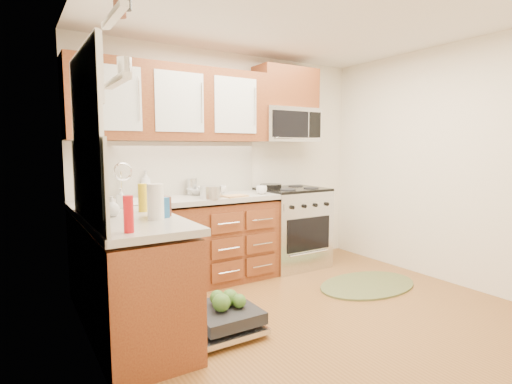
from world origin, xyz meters
TOP-DOWN VIEW (x-y plane):
  - floor at (0.00, 0.00)m, footprint 3.50×3.50m
  - ceiling at (0.00, 0.00)m, footprint 3.50×3.50m
  - wall_back at (0.00, 1.75)m, footprint 3.50×0.04m
  - wall_left at (-1.75, 0.00)m, footprint 0.04×3.50m
  - wall_right at (1.75, 0.00)m, footprint 0.04×3.50m
  - base_cabinet_back at (-0.73, 1.45)m, footprint 2.05×0.60m
  - base_cabinet_left at (-1.45, 0.52)m, footprint 0.60×1.25m
  - countertop_back at (-0.72, 1.44)m, footprint 2.07×0.64m
  - countertop_left at (-1.44, 0.53)m, footprint 0.64×1.27m
  - backsplash_back at (-0.73, 1.74)m, footprint 2.05×0.02m
  - backsplash_left at (-1.74, 0.52)m, footprint 0.02×1.25m
  - upper_cabinets at (-0.73, 1.57)m, footprint 2.05×0.35m
  - cabinet_over_mw at (0.68, 1.57)m, footprint 0.76×0.35m
  - range at (0.68, 1.43)m, footprint 0.76×0.64m
  - microwave at (0.68, 1.55)m, footprint 0.76×0.38m
  - sink at (-1.25, 1.42)m, footprint 0.62×0.50m
  - dishwasher at (-0.86, 0.30)m, footprint 0.70×0.60m
  - window at (-1.74, 0.50)m, footprint 0.03×1.05m
  - window_blind at (-1.71, 0.50)m, footprint 0.02×0.96m
  - shelf_upper at (-1.72, -0.35)m, footprint 0.04×0.40m
  - shelf_lower at (-1.72, -0.35)m, footprint 0.04×0.40m
  - rug at (0.92, 0.43)m, footprint 1.19×0.83m
  - skillet at (0.45, 1.55)m, footprint 0.33×0.33m
  - stock_pot at (-0.49, 1.22)m, footprint 0.28×0.28m
  - cutting_board at (-0.21, 1.22)m, footprint 0.27×0.19m
  - canister at (-0.51, 1.65)m, footprint 0.12×0.12m
  - paper_towel_roll at (-1.31, 0.38)m, footprint 0.14×0.14m
  - mustard_bottle at (-1.29, 0.78)m, footprint 0.09×0.09m
  - red_bottle at (-1.59, 0.04)m, footprint 0.07×0.07m
  - wooden_box at (-1.25, 0.50)m, footprint 0.16×0.12m
  - blue_carton at (-1.26, 0.41)m, footprint 0.10×0.07m
  - bowl_a at (-0.44, 1.60)m, footprint 0.34×0.34m
  - bowl_b at (-0.35, 1.48)m, footprint 0.34×0.34m
  - cup at (0.15, 1.28)m, footprint 0.15×0.15m
  - soap_bottle_a at (-1.00, 1.68)m, footprint 0.12×0.12m
  - soap_bottle_b at (-1.40, 1.05)m, footprint 0.08×0.08m
  - soap_bottle_c at (-1.56, 0.67)m, footprint 0.13×0.13m

SIDE VIEW (x-z plane):
  - floor at x=0.00m, z-range 0.00..0.00m
  - rug at x=0.92m, z-range 0.00..0.02m
  - dishwasher at x=-0.86m, z-range 0.00..0.20m
  - base_cabinet_back at x=-0.73m, z-range 0.00..0.85m
  - base_cabinet_left at x=-1.45m, z-range 0.00..0.85m
  - range at x=0.68m, z-range 0.00..0.95m
  - sink at x=-1.25m, z-range 0.67..0.93m
  - countertop_back at x=-0.72m, z-range 0.88..0.93m
  - countertop_left at x=-1.44m, z-range 0.88..0.93m
  - cutting_board at x=-0.21m, z-range 0.93..0.94m
  - bowl_a at x=-0.44m, z-range 0.93..0.99m
  - cup at x=0.15m, z-range 0.93..1.02m
  - bowl_b at x=-0.35m, z-range 0.93..1.02m
  - skillet at x=0.45m, z-range 0.95..1.00m
  - stock_pot at x=-0.49m, z-range 0.93..1.05m
  - wooden_box at x=-1.25m, z-range 0.93..1.07m
  - blue_carton at x=-1.26m, z-range 0.93..1.07m
  - soap_bottle_c at x=-1.56m, z-range 0.93..1.08m
  - soap_bottle_b at x=-1.40m, z-range 0.93..1.09m
  - canister at x=-0.51m, z-range 0.93..1.10m
  - mustard_bottle at x=-1.29m, z-range 0.93..1.15m
  - red_bottle at x=-1.59m, z-range 0.93..1.15m
  - paper_towel_roll at x=-1.31m, z-range 0.93..1.18m
  - soap_bottle_a at x=-1.00m, z-range 0.93..1.20m
  - backsplash_back at x=-0.73m, z-range 0.93..1.49m
  - backsplash_left at x=-1.74m, z-range 0.93..1.49m
  - wall_back at x=0.00m, z-range 0.00..2.50m
  - wall_left at x=-1.75m, z-range 0.00..2.50m
  - wall_right at x=1.75m, z-range 0.00..2.50m
  - window at x=-1.74m, z-range 1.02..2.08m
  - microwave at x=0.68m, z-range 1.50..1.90m
  - shelf_lower at x=-1.72m, z-range 1.74..1.76m
  - upper_cabinets at x=-0.73m, z-range 1.50..2.25m
  - window_blind at x=-1.71m, z-range 1.68..2.08m
  - shelf_upper at x=-1.72m, z-range 2.03..2.06m
  - cabinet_over_mw at x=0.68m, z-range 1.90..2.37m
  - ceiling at x=0.00m, z-range 2.50..2.50m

